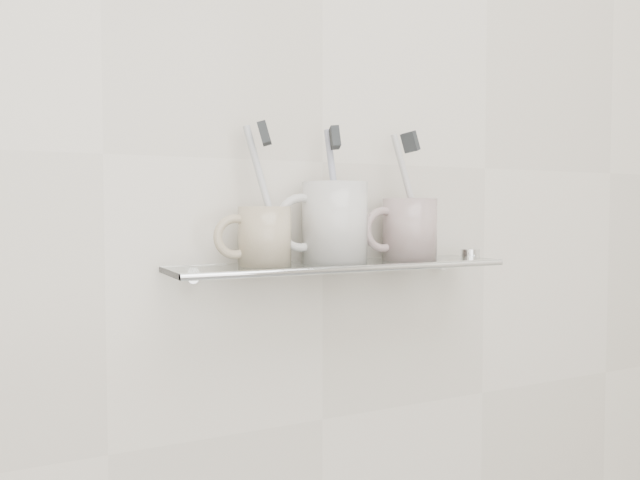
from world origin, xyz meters
TOP-DOWN VIEW (x-y plane):
  - wall_back at (0.00, 1.10)m, footprint 2.50×0.00m
  - shelf_glass at (0.00, 1.04)m, footprint 0.50×0.12m
  - shelf_rail at (0.00, 0.98)m, footprint 0.50×0.01m
  - bracket_left at (-0.21, 1.09)m, footprint 0.02×0.03m
  - bracket_right at (0.21, 1.09)m, footprint 0.02×0.03m
  - mug_left at (-0.12, 1.04)m, footprint 0.08×0.08m
  - mug_left_handle at (-0.16, 1.04)m, footprint 0.06×0.01m
  - toothbrush_left at (-0.12, 1.04)m, footprint 0.05×0.05m
  - bristles_left at (-0.12, 1.04)m, footprint 0.03×0.03m
  - mug_center at (-0.01, 1.04)m, footprint 0.12×0.12m
  - mug_center_handle at (-0.06, 1.04)m, footprint 0.08×0.01m
  - toothbrush_center at (-0.01, 1.04)m, footprint 0.02×0.05m
  - bristles_center at (-0.01, 1.04)m, footprint 0.02×0.03m
  - mug_right at (0.12, 1.04)m, footprint 0.11×0.11m
  - mug_right_handle at (0.07, 1.04)m, footprint 0.07×0.01m
  - toothbrush_right at (0.12, 1.04)m, footprint 0.07×0.01m
  - bristles_right at (0.12, 1.04)m, footprint 0.03×0.03m
  - chrome_cap at (0.24, 1.04)m, footprint 0.03×0.03m

SIDE VIEW (x-z plane):
  - bracket_left at x=-0.21m, z-range 1.08..1.09m
  - bracket_right at x=0.21m, z-range 1.08..1.09m
  - shelf_glass at x=0.00m, z-range 1.09..1.10m
  - shelf_rail at x=0.00m, z-range 1.09..1.10m
  - chrome_cap at x=0.24m, z-range 1.10..1.11m
  - mug_left at x=-0.12m, z-range 1.10..1.18m
  - mug_left_handle at x=-0.16m, z-range 1.11..1.17m
  - mug_right at x=0.12m, z-range 1.10..1.19m
  - mug_right_handle at x=0.07m, z-range 1.11..1.18m
  - mug_center at x=-0.01m, z-range 1.10..1.22m
  - mug_center_handle at x=-0.06m, z-range 1.12..1.20m
  - toothbrush_left at x=-0.12m, z-range 1.11..1.29m
  - toothbrush_center at x=-0.01m, z-range 1.11..1.30m
  - toothbrush_right at x=0.12m, z-range 1.11..1.29m
  - wall_back at x=0.00m, z-range 0.00..2.50m
  - bristles_left at x=-0.12m, z-range 1.26..1.30m
  - bristles_center at x=-0.01m, z-range 1.26..1.30m
  - bristles_right at x=0.12m, z-range 1.26..1.30m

